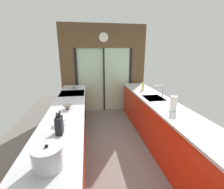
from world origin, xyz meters
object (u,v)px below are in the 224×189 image
object	(u,v)px
oven_range	(73,111)
mixing_bowl_mid	(68,107)
mixing_bowl_near	(63,120)
mixing_bowl_far	(74,87)
stock_pot	(48,157)
knife_block	(59,125)
paper_towel_roll	(173,104)
soap_bottle	(143,86)

from	to	relation	value
oven_range	mixing_bowl_mid	distance (m)	1.23
mixing_bowl_near	mixing_bowl_far	xyz separation A→B (m)	(0.00, 2.12, -0.00)
mixing_bowl_far	stock_pot	size ratio (longest dim) A/B	0.69
oven_range	mixing_bowl_far	bearing A→B (deg)	87.64
mixing_bowl_mid	stock_pot	distance (m)	1.43
mixing_bowl_near	stock_pot	bearing A→B (deg)	-90.00
oven_range	knife_block	size ratio (longest dim) A/B	3.12
oven_range	mixing_bowl_far	size ratio (longest dim) A/B	5.09
knife_block	stock_pot	world-z (taller)	knife_block
mixing_bowl_near	mixing_bowl_far	size ratio (longest dim) A/B	0.99
knife_block	stock_pot	distance (m)	0.59
oven_range	mixing_bowl_far	xyz separation A→B (m)	(0.02, 0.45, 0.51)
oven_range	knife_block	world-z (taller)	knife_block
oven_range	mixing_bowl_mid	world-z (taller)	mixing_bowl_mid
mixing_bowl_near	mixing_bowl_mid	distance (m)	0.56
mixing_bowl_far	stock_pot	bearing A→B (deg)	-90.00
mixing_bowl_far	paper_towel_roll	xyz separation A→B (m)	(1.78, -1.92, 0.09)
mixing_bowl_far	oven_range	bearing A→B (deg)	-92.36
mixing_bowl_mid	stock_pot	size ratio (longest dim) A/B	0.64
mixing_bowl_far	paper_towel_roll	world-z (taller)	paper_towel_roll
mixing_bowl_near	paper_towel_roll	xyz separation A→B (m)	(1.78, 0.20, 0.08)
mixing_bowl_far	soap_bottle	size ratio (longest dim) A/B	0.72
knife_block	paper_towel_roll	xyz separation A→B (m)	(1.78, 0.48, 0.02)
paper_towel_roll	mixing_bowl_far	bearing A→B (deg)	132.87
mixing_bowl_near	mixing_bowl_mid	xyz separation A→B (m)	(-0.00, 0.56, -0.00)
stock_pot	soap_bottle	size ratio (longest dim) A/B	1.05
mixing_bowl_near	soap_bottle	xyz separation A→B (m)	(1.78, 1.67, 0.06)
mixing_bowl_mid	soap_bottle	distance (m)	2.10
mixing_bowl_mid	stock_pot	world-z (taller)	stock_pot
mixing_bowl_far	mixing_bowl_mid	bearing A→B (deg)	-90.00
oven_range	paper_towel_roll	distance (m)	2.40
mixing_bowl_mid	knife_block	bearing A→B (deg)	-90.00
mixing_bowl_near	mixing_bowl_mid	world-z (taller)	mixing_bowl_near
mixing_bowl_far	soap_bottle	bearing A→B (deg)	-14.15
mixing_bowl_far	knife_block	bearing A→B (deg)	-90.00
knife_block	paper_towel_roll	size ratio (longest dim) A/B	1.03
mixing_bowl_near	stock_pot	size ratio (longest dim) A/B	0.68
mixing_bowl_far	soap_bottle	world-z (taller)	soap_bottle
soap_bottle	paper_towel_roll	bearing A→B (deg)	-90.00
mixing_bowl_mid	soap_bottle	xyz separation A→B (m)	(1.78, 1.11, 0.06)
oven_range	knife_block	distance (m)	2.03
mixing_bowl_mid	stock_pot	bearing A→B (deg)	-90.00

